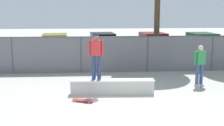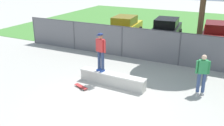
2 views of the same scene
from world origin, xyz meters
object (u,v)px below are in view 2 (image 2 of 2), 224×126
at_px(concrete_ledge, 112,79).
at_px(car_black, 166,29).
at_px(skateboard, 81,86).
at_px(car_yellow, 125,26).
at_px(bystander, 202,73).
at_px(skateboarder, 101,50).
at_px(car_red, 216,34).

height_order(concrete_ledge, car_black, car_black).
bearing_deg(concrete_ledge, skateboard, -140.77).
height_order(concrete_ledge, car_yellow, car_yellow).
distance_m(concrete_ledge, bystander, 4.05).
relative_size(concrete_ledge, car_yellow, 0.77).
bearing_deg(concrete_ledge, skateboarder, 175.45).
relative_size(skateboarder, car_black, 0.42).
xyz_separation_m(concrete_ledge, car_black, (-0.07, 9.49, 0.54)).
distance_m(car_yellow, bystander, 10.73).
bearing_deg(skateboard, car_black, 84.08).
distance_m(skateboarder, car_red, 10.39).
height_order(concrete_ledge, bystander, bystander).
height_order(car_red, bystander, bystander).
xyz_separation_m(skateboard, car_yellow, (-2.17, 9.81, 0.77)).
height_order(skateboard, car_black, car_black).
bearing_deg(car_red, skateboarder, -113.75).
relative_size(car_yellow, bystander, 2.39).
height_order(concrete_ledge, car_red, car_red).
height_order(skateboarder, car_black, skateboarder).
bearing_deg(car_red, bystander, -87.80).
bearing_deg(skateboarder, car_yellow, 107.00).
xyz_separation_m(car_yellow, car_black, (3.25, 0.61, 0.00)).
bearing_deg(bystander, car_yellow, 132.19).
xyz_separation_m(skateboarder, skateboard, (-0.53, -0.99, -1.55)).
bearing_deg(concrete_ledge, car_yellow, 110.53).
height_order(car_black, car_red, same).
bearing_deg(car_yellow, skateboard, -77.52).
distance_m(skateboarder, bystander, 4.63).
distance_m(car_yellow, car_black, 3.31).
height_order(car_yellow, car_red, same).
bearing_deg(car_black, car_red, 0.77).
distance_m(skateboard, car_red, 11.51).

